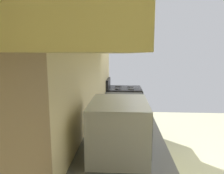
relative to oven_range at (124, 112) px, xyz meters
The scene contains 6 objects.
wall_back 1.96m from the oven_range, 167.95° to the left, with size 4.34×0.12×2.62m, color beige.
upper_cabinets 2.48m from the oven_range, behind, with size 2.30×0.35×0.61m.
window_back_wall 3.23m from the oven_range, behind, with size 0.48×0.02×0.66m.
oven_range is the anchor object (origin of this frame).
microwave 2.45m from the oven_range, behind, with size 0.46×0.36×0.33m.
bowl 1.26m from the oven_range, behind, with size 0.18×0.18×0.04m.
Camera 1 is at (-1.86, 1.26, 1.52)m, focal length 32.56 mm.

